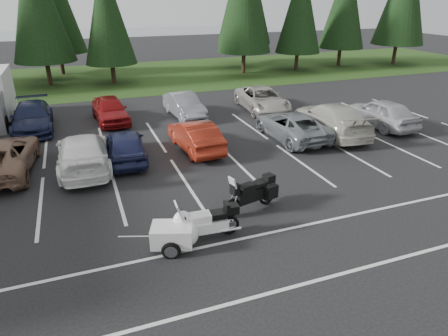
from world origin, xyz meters
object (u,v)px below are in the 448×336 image
(car_near_5, at_px, (195,136))
(car_far_3, at_px, (184,105))
(car_near_4, at_px, (126,145))
(car_near_6, at_px, (291,125))
(car_near_8, at_px, (381,113))
(car_far_1, at_px, (32,117))
(car_near_2, at_px, (1,156))
(car_near_7, at_px, (331,119))
(car_near_3, at_px, (83,152))
(touring_motorcycle, at_px, (204,219))
(adventure_motorcycle, at_px, (250,191))
(car_far_4, at_px, (262,99))
(cargo_trailer, at_px, (172,237))
(car_far_2, at_px, (110,110))

(car_near_5, height_order, car_far_3, car_near_5)
(car_near_4, bearing_deg, car_near_5, -173.87)
(car_near_4, xyz_separation_m, car_near_6, (8.44, -0.01, -0.02))
(car_near_8, bearing_deg, car_far_1, -20.13)
(car_near_2, relative_size, car_far_3, 1.26)
(car_near_7, bearing_deg, car_near_3, 6.98)
(car_far_1, relative_size, touring_motorcycle, 2.04)
(car_near_4, relative_size, car_near_8, 0.90)
(car_near_3, distance_m, car_near_4, 1.88)
(car_near_5, bearing_deg, car_near_3, 1.85)
(car_far_1, distance_m, car_far_3, 8.53)
(car_near_4, relative_size, car_near_6, 0.84)
(car_near_5, xyz_separation_m, car_far_1, (-7.51, 6.03, 0.03))
(car_near_8, xyz_separation_m, car_far_3, (-9.88, 5.80, -0.10))
(car_near_2, xyz_separation_m, touring_motorcycle, (6.42, -7.68, -0.05))
(car_near_5, distance_m, adventure_motorcycle, 6.33)
(car_near_3, bearing_deg, car_far_4, -151.93)
(car_near_8, relative_size, car_far_3, 1.10)
(car_near_8, xyz_separation_m, touring_motorcycle, (-12.84, -7.31, -0.10))
(car_near_8, bearing_deg, cargo_trailer, 26.77)
(car_near_5, relative_size, cargo_trailer, 2.46)
(car_far_2, bearing_deg, car_far_1, 176.97)
(car_far_3, bearing_deg, car_near_8, -35.08)
(car_near_8, distance_m, car_far_1, 19.41)
(car_far_2, bearing_deg, adventure_motorcycle, -78.85)
(car_near_3, xyz_separation_m, adventure_motorcycle, (5.21, -5.82, -0.01))
(car_near_2, relative_size, car_far_1, 1.06)
(car_near_3, xyz_separation_m, car_far_3, (6.16, 6.18, -0.06))
(car_near_2, height_order, car_near_4, car_near_2)
(car_near_5, xyz_separation_m, touring_motorcycle, (-1.95, -7.44, -0.02))
(car_far_2, bearing_deg, car_near_4, -93.78)
(car_far_2, bearing_deg, cargo_trailer, -92.74)
(car_near_5, xyz_separation_m, car_near_8, (10.89, -0.13, 0.08))
(car_far_4, height_order, cargo_trailer, car_far_4)
(car_far_1, bearing_deg, car_near_5, -40.05)
(car_near_7, relative_size, car_far_2, 1.32)
(car_near_2, height_order, adventure_motorcycle, adventure_motorcycle)
(car_near_4, height_order, car_far_3, car_near_4)
(car_near_6, bearing_deg, car_near_8, 179.23)
(car_far_1, height_order, adventure_motorcycle, adventure_motorcycle)
(car_near_8, height_order, car_far_4, car_near_8)
(car_far_3, bearing_deg, touring_motorcycle, -107.41)
(car_far_4, bearing_deg, car_far_2, 179.15)
(car_far_3, distance_m, touring_motorcycle, 13.44)
(car_near_5, bearing_deg, cargo_trailer, 64.68)
(car_near_2, distance_m, car_near_4, 5.08)
(car_near_2, distance_m, car_near_5, 8.37)
(cargo_trailer, bearing_deg, car_far_1, 127.77)
(car_near_3, height_order, cargo_trailer, car_near_3)
(car_near_6, bearing_deg, car_far_3, -55.72)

